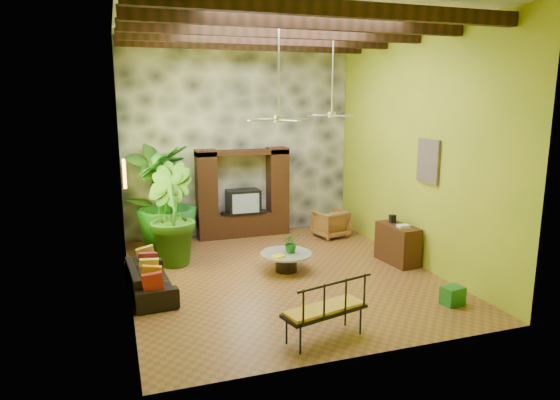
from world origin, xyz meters
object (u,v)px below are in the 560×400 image
object	(u,v)px
tall_plant_a	(155,194)
side_console	(397,244)
coffee_table	(286,259)
iron_bench	(327,307)
sofa	(150,280)
tall_plant_b	(170,214)
entertainment_center	(243,200)
wicker_armchair	(330,223)
ceiling_fan_front	(279,107)
green_bin	(453,296)
tall_plant_c	(167,199)
ceiling_fan_back	(332,105)

from	to	relation	value
tall_plant_a	side_console	bearing A→B (deg)	-32.74
coffee_table	iron_bench	bearing A→B (deg)	-98.39
sofa	tall_plant_a	world-z (taller)	tall_plant_a
side_console	tall_plant_b	bearing A→B (deg)	156.53
entertainment_center	wicker_armchair	bearing A→B (deg)	-21.71
ceiling_fan_front	green_bin	xyz separation A→B (m)	(2.56, -2.00, -3.24)
tall_plant_a	sofa	bearing A→B (deg)	-97.35
sofa	tall_plant_b	distance (m)	1.93
entertainment_center	tall_plant_c	distance (m)	2.17
wicker_armchair	tall_plant_c	bearing A→B (deg)	-13.49
ceiling_fan_front	green_bin	distance (m)	4.59
sofa	entertainment_center	bearing A→B (deg)	-42.49
entertainment_center	iron_bench	distance (m)	6.09
sofa	side_console	world-z (taller)	side_console
wicker_armchair	side_console	world-z (taller)	side_console
wicker_armchair	ceiling_fan_front	bearing A→B (deg)	37.23
ceiling_fan_back	coffee_table	world-z (taller)	ceiling_fan_back
entertainment_center	ceiling_fan_front	world-z (taller)	ceiling_fan_front
side_console	tall_plant_c	bearing A→B (deg)	146.67
ceiling_fan_front	sofa	world-z (taller)	ceiling_fan_front
entertainment_center	side_console	xyz separation A→B (m)	(2.65, -3.23, -0.54)
sofa	tall_plant_b	xyz separation A→B (m)	(0.58, 1.64, 0.83)
ceiling_fan_back	tall_plant_c	xyz separation A→B (m)	(-3.62, 1.20, -2.14)
ceiling_fan_front	iron_bench	bearing A→B (deg)	-92.36
ceiling_fan_front	coffee_table	bearing A→B (deg)	58.07
tall_plant_c	coffee_table	distance (m)	3.28
ceiling_fan_back	tall_plant_b	world-z (taller)	ceiling_fan_back
coffee_table	tall_plant_a	bearing A→B (deg)	129.66
entertainment_center	ceiling_fan_front	distance (m)	4.30
tall_plant_b	iron_bench	bearing A→B (deg)	-68.14
tall_plant_a	iron_bench	bearing A→B (deg)	-72.11
tall_plant_a	iron_bench	size ratio (longest dim) A/B	1.82
iron_bench	tall_plant_b	bearing A→B (deg)	97.70
side_console	ceiling_fan_back	bearing A→B (deg)	123.79
ceiling_fan_front	green_bin	size ratio (longest dim) A/B	5.01
ceiling_fan_front	tall_plant_c	world-z (taller)	ceiling_fan_front
tall_plant_c	iron_bench	size ratio (longest dim) A/B	1.80
ceiling_fan_front	green_bin	bearing A→B (deg)	-38.04
tall_plant_c	sofa	bearing A→B (deg)	-103.61
sofa	tall_plant_a	xyz separation A→B (m)	(0.42, 3.23, 1.00)
entertainment_center	tall_plant_a	distance (m)	2.26
ceiling_fan_back	coffee_table	size ratio (longest dim) A/B	1.72
ceiling_fan_front	tall_plant_a	size ratio (longest dim) A/B	0.73
tall_plant_c	wicker_armchair	bearing A→B (deg)	-1.51
tall_plant_c	coffee_table	world-z (taller)	tall_plant_c
ceiling_fan_front	side_console	xyz separation A→B (m)	(2.85, 0.30, -2.98)
ceiling_fan_front	green_bin	world-z (taller)	ceiling_fan_front
ceiling_fan_front	side_console	world-z (taller)	ceiling_fan_front
ceiling_fan_back	green_bin	world-z (taller)	ceiling_fan_back
tall_plant_a	ceiling_fan_back	bearing A→B (deg)	-25.69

